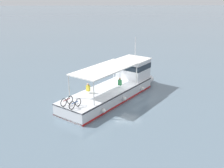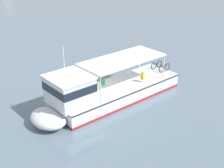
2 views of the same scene
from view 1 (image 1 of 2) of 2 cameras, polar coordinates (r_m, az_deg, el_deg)
ground_plane at (r=25.55m, az=3.57°, el=-2.52°), size 400.00×400.00×0.00m
ferry_main at (r=25.36m, az=1.36°, el=-0.20°), size 11.85×10.36×5.32m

